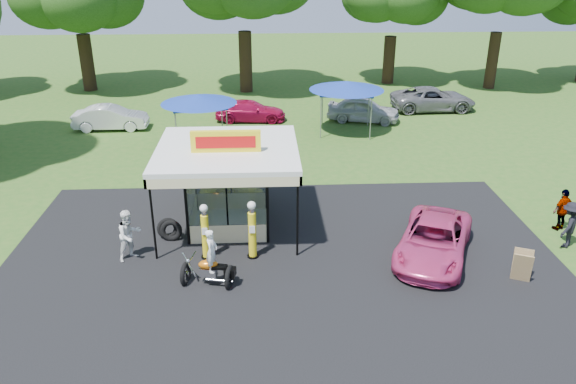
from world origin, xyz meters
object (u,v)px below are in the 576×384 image
tent_west (199,99)px  tent_east (347,86)px  gas_pump_left (205,233)px  gas_pump_right (252,231)px  spectator_west (129,235)px  spectator_east_b (563,210)px  bg_car_d (433,99)px  bg_car_c (363,110)px  kiosk_car (232,193)px  spectator_east_a (569,225)px  bg_car_b (250,111)px  motorcycle (210,263)px  bg_car_a (111,118)px  gas_station_kiosk (229,185)px  pink_sedan (434,240)px  a_frame_sign (522,266)px

tent_west → tent_east: 8.81m
gas_pump_left → gas_pump_right: size_ratio=0.96×
spectator_west → spectator_east_b: bearing=-37.3°
bg_car_d → bg_car_c: bearing=113.2°
gas_pump_right → kiosk_car: bearing=101.0°
spectator_east_a → gas_pump_right: bearing=-42.5°
bg_car_b → tent_east: 6.72m
motorcycle → spectator_east_b: bearing=25.2°
tent_east → gas_pump_left: bearing=-115.7°
motorcycle → bg_car_d: (13.61, 21.25, -0.04)m
gas_pump_right → gas_pump_left: bearing=178.7°
gas_pump_right → spectator_east_b: 12.36m
spectator_east_a → bg_car_a: 26.04m
spectator_east_b → spectator_east_a: bearing=47.2°
spectator_west → bg_car_a: bearing=63.3°
spectator_west → bg_car_d: spectator_west is taller
spectator_west → bg_car_d: (16.63, 19.37, -0.17)m
gas_pump_left → motorcycle: gas_pump_left is taller
kiosk_car → bg_car_c: bearing=-32.8°
spectator_east_a → bg_car_d: spectator_east_a is taller
gas_station_kiosk → gas_pump_left: (-0.75, -2.55, -0.75)m
bg_car_c → bg_car_d: (5.25, 2.44, 0.01)m
motorcycle → spectator_east_b: (13.62, 3.37, 0.04)m
gas_station_kiosk → tent_east: (6.44, 12.37, 1.04)m
kiosk_car → bg_car_a: 13.84m
spectator_west → bg_car_a: 16.59m
kiosk_car → bg_car_c: 14.62m
motorcycle → bg_car_a: size_ratio=0.48×
gas_pump_right → spectator_east_a: 11.80m
gas_pump_right → bg_car_d: 23.04m
motorcycle → bg_car_b: size_ratio=0.47×
gas_pump_left → spectator_east_a: bearing=1.0°
gas_pump_right → spectator_east_b: (12.25, 1.64, -0.21)m
kiosk_car → pink_sedan: pink_sedan is taller
spectator_east_b → bg_car_b: size_ratio=0.38×
gas_station_kiosk → gas_pump_right: size_ratio=2.40×
gas_pump_left → spectator_west: gas_pump_left is taller
pink_sedan → tent_west: size_ratio=1.19×
gas_pump_left → gas_pump_right: (1.68, -0.04, 0.05)m
gas_pump_left → motorcycle: bearing=-80.2°
kiosk_car → tent_east: (6.44, 10.17, 2.34)m
bg_car_c → tent_west: size_ratio=1.09×
bg_car_a → kiosk_car: bearing=-146.5°
spectator_west → bg_car_b: bearing=34.4°
a_frame_sign → bg_car_a: 25.49m
bg_car_b → tent_west: (-2.74, -4.74, 2.00)m
spectator_east_b → tent_east: (-6.74, 13.32, 1.95)m
a_frame_sign → gas_station_kiosk: bearing=179.8°
motorcycle → tent_west: tent_west is taller
spectator_west → spectator_east_b: spectator_west is taller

